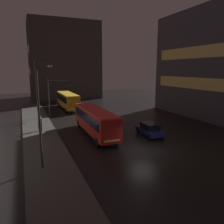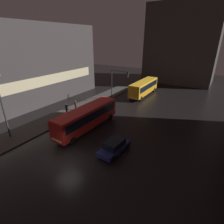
# 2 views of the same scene
# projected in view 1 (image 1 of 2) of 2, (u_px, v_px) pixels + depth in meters

# --- Properties ---
(ground_plane) EXTENTS (120.00, 120.00, 0.00)m
(ground_plane) POSITION_uv_depth(u_px,v_px,m) (143.00, 150.00, 21.63)
(ground_plane) COLOR black
(sidewalk_left) EXTENTS (4.00, 48.00, 0.15)m
(sidewalk_left) POSITION_uv_depth(u_px,v_px,m) (40.00, 133.00, 27.31)
(sidewalk_left) COLOR #3D3A38
(sidewalk_left) RESTS_ON ground
(building_right_block) EXTENTS (10.07, 23.15, 17.32)m
(building_right_block) POSITION_uv_depth(u_px,v_px,m) (223.00, 64.00, 35.10)
(building_right_block) COLOR #423D47
(building_right_block) RESTS_ON ground
(building_far_backdrop) EXTENTS (18.07, 12.00, 20.16)m
(building_far_backdrop) POSITION_uv_depth(u_px,v_px,m) (64.00, 61.00, 59.81)
(building_far_backdrop) COLOR #383333
(building_far_backdrop) RESTS_ON ground
(bus_near) EXTENTS (2.47, 11.03, 3.17)m
(bus_near) POSITION_uv_depth(u_px,v_px,m) (95.00, 119.00, 26.23)
(bus_near) COLOR #AD1E19
(bus_near) RESTS_ON ground
(bus_far) EXTENTS (2.59, 10.81, 3.17)m
(bus_far) POSITION_uv_depth(u_px,v_px,m) (68.00, 99.00, 43.42)
(bus_far) COLOR orange
(bus_far) RESTS_ON ground
(car_taxi) EXTENTS (2.06, 4.38, 1.51)m
(car_taxi) POSITION_uv_depth(u_px,v_px,m) (150.00, 129.00, 26.29)
(car_taxi) COLOR navy
(car_taxi) RESTS_ON ground
(pedestrian_near) EXTENTS (0.42, 0.42, 1.71)m
(pedestrian_near) POSITION_uv_depth(u_px,v_px,m) (40.00, 126.00, 25.91)
(pedestrian_near) COLOR black
(pedestrian_near) RESTS_ON sidewalk_left
(pedestrian_mid) EXTENTS (0.56, 0.56, 1.71)m
(pedestrian_mid) POSITION_uv_depth(u_px,v_px,m) (40.00, 123.00, 27.77)
(pedestrian_mid) COLOR black
(pedestrian_mid) RESTS_ON sidewalk_left
(traffic_light_main) EXTENTS (3.78, 0.35, 6.31)m
(traffic_light_main) POSITION_uv_depth(u_px,v_px,m) (57.00, 91.00, 36.05)
(traffic_light_main) COLOR #2D2D2D
(traffic_light_main) RESTS_ON ground
(street_lamp_sidewalk) EXTENTS (1.25, 0.36, 8.28)m
(street_lamp_sidewalk) POSITION_uv_depth(u_px,v_px,m) (41.00, 100.00, 16.52)
(street_lamp_sidewalk) COLOR #2D2D2D
(street_lamp_sidewalk) RESTS_ON sidewalk_left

